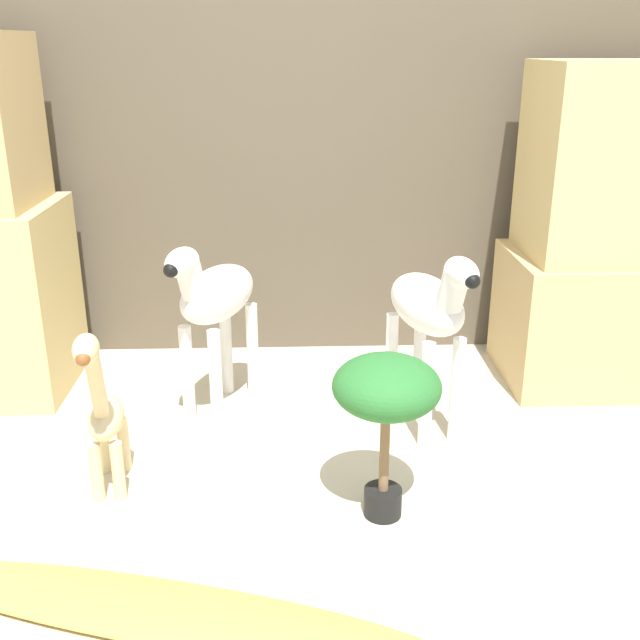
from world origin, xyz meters
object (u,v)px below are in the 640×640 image
(zebra_right, at_px, (429,312))
(surfboard, at_px, (160,611))
(giraffe_figurine, at_px, (103,413))
(zebra_left, at_px, (215,301))
(potted_palm_front, at_px, (386,395))

(zebra_right, height_order, surfboard, zebra_right)
(giraffe_figurine, distance_m, surfboard, 0.65)
(zebra_left, height_order, surfboard, zebra_left)
(giraffe_figurine, relative_size, surfboard, 0.41)
(giraffe_figurine, xyz_separation_m, potted_palm_front, (0.81, -0.15, 0.12))
(zebra_left, height_order, giraffe_figurine, zebra_left)
(giraffe_figurine, bearing_deg, potted_palm_front, -10.45)
(zebra_right, distance_m, surfboard, 1.28)
(zebra_right, height_order, giraffe_figurine, zebra_right)
(giraffe_figurine, bearing_deg, zebra_right, 20.09)
(zebra_right, bearing_deg, giraffe_figurine, -159.91)
(giraffe_figurine, xyz_separation_m, surfboard, (0.24, -0.55, -0.25))
(zebra_right, relative_size, potted_palm_front, 1.37)
(surfboard, bearing_deg, potted_palm_front, 34.69)
(zebra_left, bearing_deg, zebra_right, -10.50)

